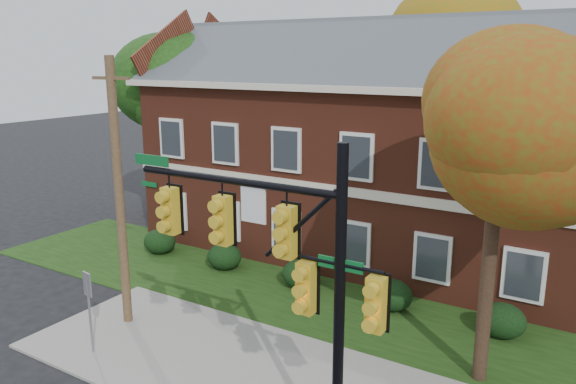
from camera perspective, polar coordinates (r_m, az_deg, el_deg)
The scene contains 14 objects.
sidewalk at distance 15.55m, azimuth -3.24°, elevation -18.16°, with size 14.00×5.00×0.08m, color gray.
grass_strip at distance 19.36m, azimuth 5.43°, elevation -11.51°, with size 30.00×6.00×0.04m, color #193811.
apartment_building at distance 24.00m, azimuth 7.77°, elevation 5.75°, with size 18.80×8.80×9.74m.
hedge_far_left at distance 24.66m, azimuth -12.91°, elevation -4.92°, with size 1.40×1.26×1.05m, color black.
hedge_left at distance 22.45m, azimuth -6.47°, elevation -6.52°, with size 1.40×1.26×1.05m, color black.
hedge_center at distance 20.59m, azimuth 1.30°, elevation -8.33°, with size 1.40×1.26×1.05m, color black.
hedge_right at distance 19.20m, azimuth 10.49°, elevation -10.25°, with size 1.40×1.26×1.05m, color black.
hedge_far_right at distance 18.38m, azimuth 20.91°, elevation -12.10°, with size 1.40×1.26×1.05m, color black.
tree_near_right at distance 13.95m, azimuth 21.65°, elevation 6.27°, with size 4.50×4.25×8.58m.
tree_left_rear at distance 28.34m, azimuth -11.65°, elevation 10.23°, with size 5.40×5.10×8.88m.
tree_far_rear at distance 30.73m, azimuth 16.57°, elevation 14.23°, with size 6.84×6.46×11.52m.
traffic_signal at distance 11.12m, azimuth -0.38°, elevation -7.63°, with size 6.05×0.54×6.76m.
utility_pole at distance 17.56m, azimuth -16.78°, elevation -0.25°, with size 1.28×0.31×8.26m.
sign_post at distance 16.76m, azimuth -19.60°, elevation -10.23°, with size 0.36×0.10×2.47m.
Camera 1 is at (7.65, -9.78, 8.23)m, focal length 35.00 mm.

